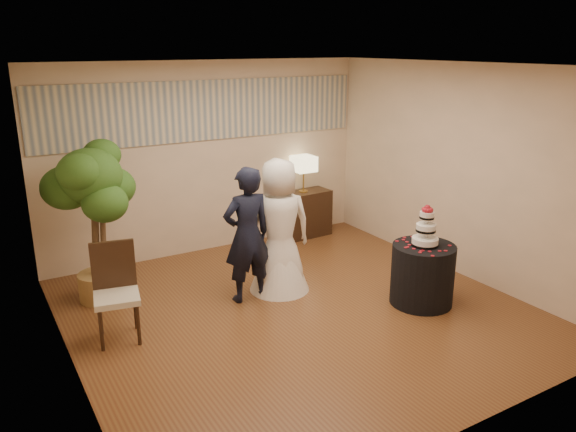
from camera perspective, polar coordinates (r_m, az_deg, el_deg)
floor at (r=6.70m, az=1.03°, el=-9.61°), size 5.00×5.00×0.00m
ceiling at (r=5.99m, az=1.18°, el=15.05°), size 5.00×5.00×0.00m
wall_back at (r=8.37m, az=-8.02°, el=5.83°), size 5.00×0.06×2.80m
wall_front at (r=4.39m, az=18.66°, el=-5.41°), size 5.00×0.06×2.80m
wall_left at (r=5.37m, az=-22.19°, el=-1.70°), size 0.06×5.00×2.80m
wall_right at (r=7.78m, az=16.98°, el=4.39°), size 0.06×5.00×2.80m
mural_border at (r=8.25m, az=-8.16°, el=10.58°), size 4.90×0.02×0.85m
groom at (r=6.70m, az=-4.17°, el=-1.94°), size 0.61×0.40×1.67m
bride at (r=6.95m, az=-0.91°, el=-1.03°), size 0.95×0.89×1.70m
cake_table at (r=6.94m, az=13.49°, el=-5.79°), size 0.95×0.95×0.74m
wedding_cake at (r=6.73m, az=13.86°, el=-0.93°), size 0.31×0.31×0.50m
console at (r=9.08m, az=1.56°, el=0.19°), size 0.91×0.45×0.74m
table_lamp at (r=8.91m, az=1.59°, el=4.27°), size 0.33×0.33×0.58m
ficus_tree at (r=7.03m, az=-19.08°, el=-0.62°), size 1.15×1.15×1.98m
side_chair at (r=6.15m, az=-17.03°, el=-7.64°), size 0.56×0.58×1.04m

